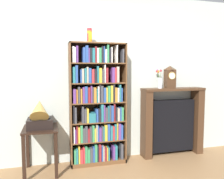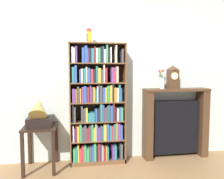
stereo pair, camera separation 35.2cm
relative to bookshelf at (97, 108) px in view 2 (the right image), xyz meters
name	(u,v)px [view 2 (the right image)]	position (x,y,z in m)	size (l,w,h in m)	color
ground_plane	(99,167)	(0.01, -0.15, -0.88)	(7.87, 6.40, 0.02)	#997047
wall_back	(110,78)	(0.24, 0.19, 0.46)	(4.87, 0.08, 2.65)	beige
bookshelf	(97,108)	(0.00, 0.00, 0.00)	(0.85, 0.28, 1.85)	brown
cup_stack	(89,36)	(-0.12, -0.03, 1.08)	(0.07, 0.07, 0.21)	orange
side_table_left	(40,137)	(-0.83, -0.12, -0.39)	(0.47, 0.54, 0.65)	black
gramophone	(39,114)	(-0.83, -0.17, -0.04)	(0.34, 0.44, 0.47)	black
fireplace_mantel	(175,123)	(1.31, 0.04, -0.31)	(1.08, 0.26, 1.15)	#472D1C
mantel_clock	(173,77)	(1.24, 0.02, 0.46)	(0.16, 0.14, 0.37)	#472D1C
flower_vase	(162,80)	(1.06, 0.03, 0.41)	(0.09, 0.11, 0.31)	silver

